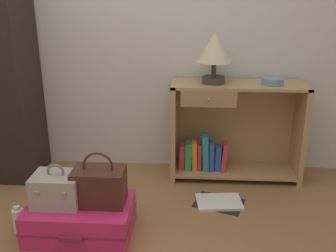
{
  "coord_description": "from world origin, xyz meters",
  "views": [
    {
      "loc": [
        0.47,
        -1.62,
        1.44
      ],
      "look_at": [
        0.31,
        0.88,
        0.55
      ],
      "focal_mm": 41.47,
      "sensor_mm": 36.0,
      "label": 1
    }
  ],
  "objects_px": {
    "suitcase_large": "(81,218)",
    "bottle": "(18,220)",
    "handbag": "(99,186)",
    "open_book_on_floor": "(219,202)",
    "train_case": "(57,189)",
    "bowl": "(272,81)",
    "table_lamp": "(215,50)",
    "bookshelf": "(230,131)"
  },
  "relations": [
    {
      "from": "bottle",
      "to": "open_book_on_floor",
      "type": "xyz_separation_m",
      "value": [
        1.27,
        0.41,
        -0.07
      ]
    },
    {
      "from": "handbag",
      "to": "bottle",
      "type": "distance_m",
      "value": 0.57
    },
    {
      "from": "handbag",
      "to": "bowl",
      "type": "bearing_deg",
      "value": 35.21
    },
    {
      "from": "bottle",
      "to": "bowl",
      "type": "bearing_deg",
      "value": 26.57
    },
    {
      "from": "bowl",
      "to": "open_book_on_floor",
      "type": "distance_m",
      "value": 0.97
    },
    {
      "from": "bookshelf",
      "to": "bottle",
      "type": "height_order",
      "value": "bookshelf"
    },
    {
      "from": "bowl",
      "to": "suitcase_large",
      "type": "relative_size",
      "value": 0.25
    },
    {
      "from": "suitcase_large",
      "to": "open_book_on_floor",
      "type": "relative_size",
      "value": 1.62
    },
    {
      "from": "table_lamp",
      "to": "open_book_on_floor",
      "type": "xyz_separation_m",
      "value": [
        0.05,
        -0.44,
        -1.01
      ]
    },
    {
      "from": "bookshelf",
      "to": "train_case",
      "type": "height_order",
      "value": "bookshelf"
    },
    {
      "from": "suitcase_large",
      "to": "train_case",
      "type": "relative_size",
      "value": 2.25
    },
    {
      "from": "bookshelf",
      "to": "train_case",
      "type": "relative_size",
      "value": 3.59
    },
    {
      "from": "train_case",
      "to": "bowl",
      "type": "bearing_deg",
      "value": 30.97
    },
    {
      "from": "suitcase_large",
      "to": "bottle",
      "type": "xyz_separation_m",
      "value": [
        -0.4,
        -0.01,
        -0.02
      ]
    },
    {
      "from": "bowl",
      "to": "bottle",
      "type": "relative_size",
      "value": 0.93
    },
    {
      "from": "table_lamp",
      "to": "bottle",
      "type": "xyz_separation_m",
      "value": [
        -1.22,
        -0.84,
        -0.94
      ]
    },
    {
      "from": "bookshelf",
      "to": "table_lamp",
      "type": "distance_m",
      "value": 0.66
    },
    {
      "from": "suitcase_large",
      "to": "handbag",
      "type": "relative_size",
      "value": 1.9
    },
    {
      "from": "handbag",
      "to": "bottle",
      "type": "height_order",
      "value": "handbag"
    },
    {
      "from": "open_book_on_floor",
      "to": "handbag",
      "type": "bearing_deg",
      "value": -153.04
    },
    {
      "from": "open_book_on_floor",
      "to": "train_case",
      "type": "bearing_deg",
      "value": -157.62
    },
    {
      "from": "suitcase_large",
      "to": "open_book_on_floor",
      "type": "bearing_deg",
      "value": 24.75
    },
    {
      "from": "bowl",
      "to": "bottle",
      "type": "xyz_separation_m",
      "value": [
        -1.66,
        -0.83,
        -0.72
      ]
    },
    {
      "from": "bowl",
      "to": "handbag",
      "type": "xyz_separation_m",
      "value": [
        -1.14,
        -0.8,
        -0.47
      ]
    },
    {
      "from": "bowl",
      "to": "suitcase_large",
      "type": "height_order",
      "value": "bowl"
    },
    {
      "from": "bookshelf",
      "to": "handbag",
      "type": "distance_m",
      "value": 1.2
    },
    {
      "from": "handbag",
      "to": "open_book_on_floor",
      "type": "relative_size",
      "value": 0.85
    },
    {
      "from": "bookshelf",
      "to": "train_case",
      "type": "bearing_deg",
      "value": -141.64
    },
    {
      "from": "bookshelf",
      "to": "bottle",
      "type": "xyz_separation_m",
      "value": [
        -1.37,
        -0.87,
        -0.3
      ]
    },
    {
      "from": "table_lamp",
      "to": "open_book_on_floor",
      "type": "relative_size",
      "value": 0.95
    },
    {
      "from": "bowl",
      "to": "bottle",
      "type": "distance_m",
      "value": 1.99
    },
    {
      "from": "table_lamp",
      "to": "bowl",
      "type": "bearing_deg",
      "value": -2.17
    },
    {
      "from": "suitcase_large",
      "to": "train_case",
      "type": "bearing_deg",
      "value": -176.15
    },
    {
      "from": "table_lamp",
      "to": "bottle",
      "type": "distance_m",
      "value": 1.76
    },
    {
      "from": "suitcase_large",
      "to": "bookshelf",
      "type": "bearing_deg",
      "value": 41.48
    },
    {
      "from": "table_lamp",
      "to": "handbag",
      "type": "relative_size",
      "value": 1.12
    },
    {
      "from": "bookshelf",
      "to": "suitcase_large",
      "type": "xyz_separation_m",
      "value": [
        -0.98,
        -0.86,
        -0.27
      ]
    },
    {
      "from": "bowl",
      "to": "handbag",
      "type": "relative_size",
      "value": 0.48
    },
    {
      "from": "bowl",
      "to": "train_case",
      "type": "bearing_deg",
      "value": -149.03
    },
    {
      "from": "suitcase_large",
      "to": "handbag",
      "type": "bearing_deg",
      "value": 9.53
    },
    {
      "from": "bookshelf",
      "to": "table_lamp",
      "type": "xyz_separation_m",
      "value": [
        -0.15,
        -0.02,
        0.64
      ]
    },
    {
      "from": "table_lamp",
      "to": "train_case",
      "type": "distance_m",
      "value": 1.46
    }
  ]
}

